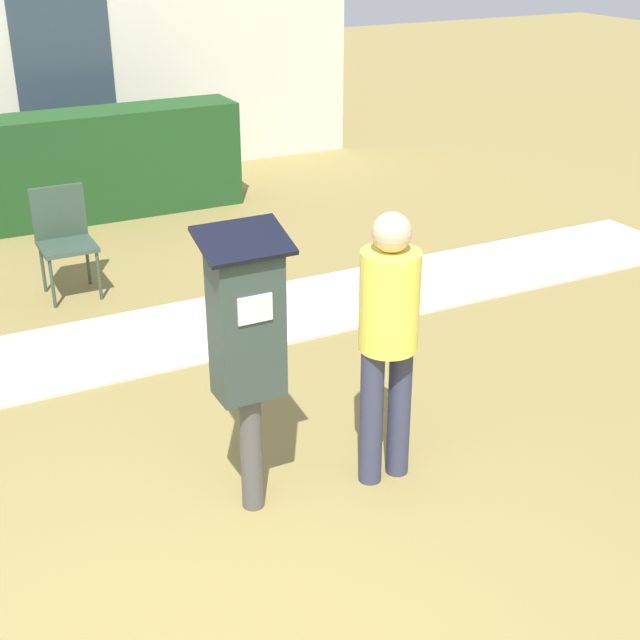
# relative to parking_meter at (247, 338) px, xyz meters

# --- Properties ---
(sidewalk) EXTENTS (12.00, 1.10, 0.02)m
(sidewalk) POSITION_rel_parking_meter_xyz_m (-0.76, 2.24, -1.01)
(sidewalk) COLOR beige
(sidewalk) RESTS_ON ground
(parking_meter) EXTENTS (0.44, 0.31, 1.59)m
(parking_meter) POSITION_rel_parking_meter_xyz_m (0.00, 0.00, 0.00)
(parking_meter) COLOR #4C4C4C
(parking_meter) RESTS_ON ground
(person_standing) EXTENTS (0.32, 0.32, 1.58)m
(person_standing) POSITION_rel_parking_meter_xyz_m (0.78, -0.08, -0.09)
(person_standing) COLOR #333851
(person_standing) RESTS_ON ground
(outdoor_chair_right) EXTENTS (0.44, 0.44, 0.90)m
(outdoor_chair_right) POSITION_rel_parking_meter_xyz_m (-0.20, 3.46, -0.49)
(outdoor_chair_right) COLOR #334738
(outdoor_chair_right) RESTS_ON ground
(hedge_row) EXTENTS (2.89, 0.60, 1.10)m
(hedge_row) POSITION_rel_parking_meter_xyz_m (0.62, 5.40, -0.47)
(hedge_row) COLOR #1E471E
(hedge_row) RESTS_ON ground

